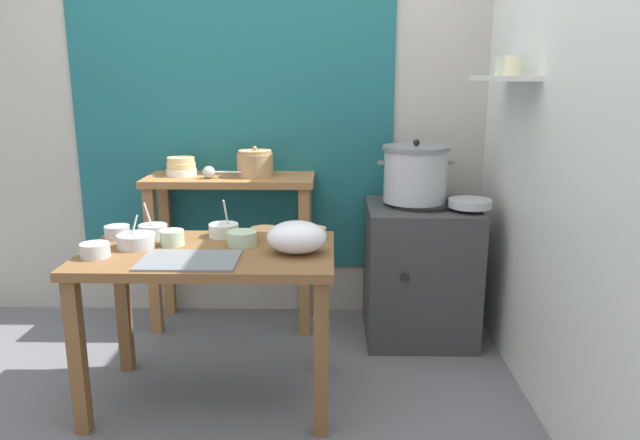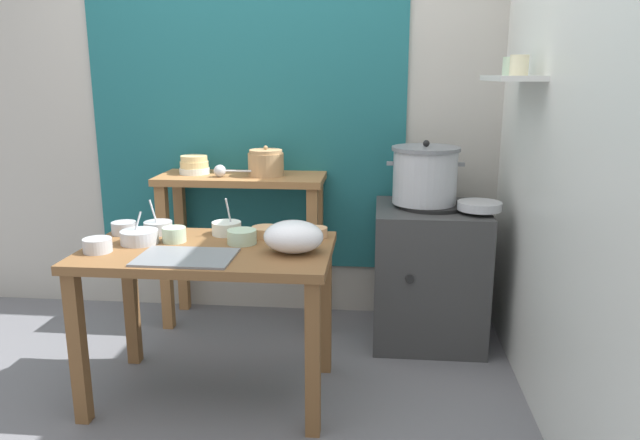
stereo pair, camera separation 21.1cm
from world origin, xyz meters
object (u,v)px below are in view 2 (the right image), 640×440
prep_bowl_3 (317,232)px  prep_bowl_4 (139,236)px  bowl_stack_enamel (194,165)px  back_shelf_table (242,212)px  prep_bowl_2 (242,236)px  wide_pan (480,206)px  steamer_pot (425,175)px  prep_bowl_5 (227,228)px  prep_bowl_1 (97,245)px  ladle (222,171)px  serving_tray (186,257)px  prep_bowl_7 (158,227)px  prep_table (209,271)px  prep_bowl_0 (174,234)px  prep_bowl_8 (124,227)px  plastic_bag (293,237)px  stove_block (428,273)px  clay_pot (266,163)px  prep_bowl_6 (266,231)px

prep_bowl_3 → prep_bowl_4: bearing=-166.8°
bowl_stack_enamel → prep_bowl_3: 1.06m
back_shelf_table → prep_bowl_2: (0.18, -0.80, 0.08)m
back_shelf_table → prep_bowl_2: 0.82m
wide_pan → prep_bowl_4: prep_bowl_4 is taller
steamer_pot → back_shelf_table: bearing=174.0°
prep_bowl_2 → prep_bowl_5: 0.19m
steamer_pot → prep_bowl_1: size_ratio=3.40×
back_shelf_table → ladle: bearing=-142.1°
serving_tray → prep_bowl_7: 0.46m
prep_table → prep_bowl_3: prep_bowl_3 is taller
serving_tray → steamer_pot: bearing=41.7°
prep_bowl_0 → prep_bowl_3: 0.66m
prep_bowl_8 → prep_bowl_4: bearing=-47.9°
back_shelf_table → steamer_pot: steamer_pot is taller
plastic_bag → prep_bowl_0: 0.58m
plastic_bag → wide_pan: 1.10m
ladle → prep_bowl_3: 0.86m
prep_bowl_2 → stove_block: bearing=36.5°
plastic_bag → prep_bowl_7: bearing=160.4°
bowl_stack_enamel → prep_bowl_7: size_ratio=1.05×
prep_table → prep_bowl_2: bearing=28.1°
prep_bowl_0 → prep_table: bearing=-22.1°
wide_pan → prep_bowl_7: (-1.58, -0.41, -0.05)m
clay_pot → prep_bowl_7: clay_pot is taller
ladle → stove_block: bearing=-2.8°
prep_bowl_2 → prep_bowl_6: (0.08, 0.13, -0.01)m
ladle → wide_pan: ladle is taller
ladle → prep_bowl_4: 0.81m
back_shelf_table → prep_bowl_1: 1.07m
back_shelf_table → prep_bowl_7: bearing=-111.4°
prep_table → stove_block: bearing=35.5°
bowl_stack_enamel → plastic_bag: (0.72, -0.94, -0.16)m
ladle → prep_bowl_0: bearing=-93.2°
steamer_pot → plastic_bag: 1.02m
prep_bowl_2 → plastic_bag: bearing=-24.2°
clay_pot → serving_tray: bearing=-98.0°
clay_pot → wide_pan: size_ratio=0.90×
prep_bowl_5 → prep_bowl_8: (-0.49, -0.04, -0.00)m
wide_pan → prep_bowl_2: 1.26m
back_shelf_table → prep_bowl_6: bearing=-68.3°
prep_bowl_3 → prep_bowl_4: (-0.79, -0.18, 0.01)m
stove_block → prep_bowl_2: bearing=-143.5°
prep_bowl_1 → prep_bowl_6: size_ratio=0.90×
bowl_stack_enamel → prep_bowl_0: (0.15, -0.83, -0.19)m
serving_tray → prep_bowl_3: 0.64m
bowl_stack_enamel → serving_tray: (0.28, -1.07, -0.23)m
prep_bowl_5 → prep_bowl_6: (0.19, -0.02, -0.01)m
wide_pan → prep_table: bearing=-154.2°
prep_bowl_5 → prep_bowl_0: bearing=-143.5°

